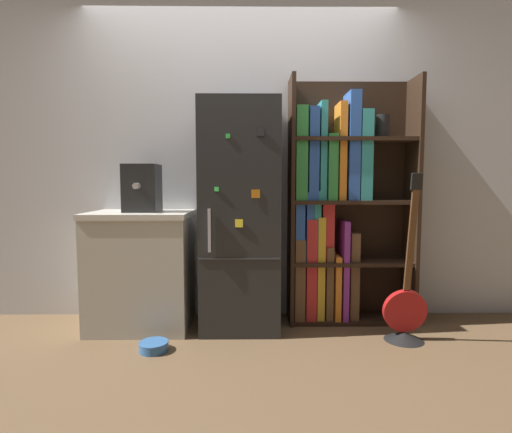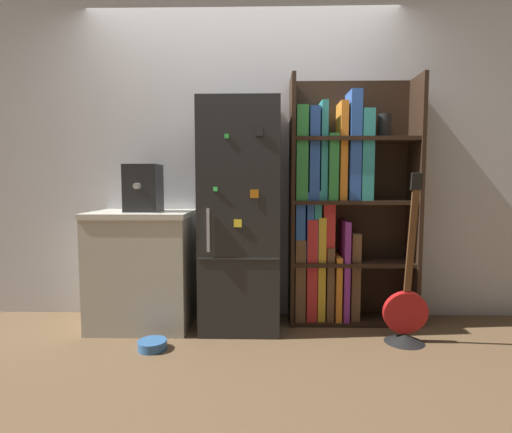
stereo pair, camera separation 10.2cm
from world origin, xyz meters
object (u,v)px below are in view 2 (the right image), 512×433
object	(u,v)px
guitar	(405,318)
pet_bowl	(152,344)
refrigerator	(240,216)
bookshelf	(336,210)
espresso_machine	(143,188)

from	to	relation	value
guitar	pet_bowl	world-z (taller)	guitar
refrigerator	pet_bowl	distance (m)	1.09
pet_bowl	refrigerator	bearing A→B (deg)	39.47
bookshelf	guitar	distance (m)	0.94
bookshelf	espresso_machine	bearing A→B (deg)	-174.63
refrigerator	bookshelf	world-z (taller)	bookshelf
pet_bowl	bookshelf	bearing A→B (deg)	24.71
guitar	espresso_machine	bearing A→B (deg)	170.76
bookshelf	espresso_machine	world-z (taller)	bookshelf
guitar	refrigerator	bearing A→B (deg)	165.13
espresso_machine	pet_bowl	bearing A→B (deg)	-69.00
bookshelf	refrigerator	bearing A→B (deg)	-169.37
refrigerator	espresso_machine	size ratio (longest dim) A/B	4.78
guitar	pet_bowl	xyz separation A→B (m)	(-1.72, -0.15, -0.14)
bookshelf	pet_bowl	size ratio (longest dim) A/B	9.85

